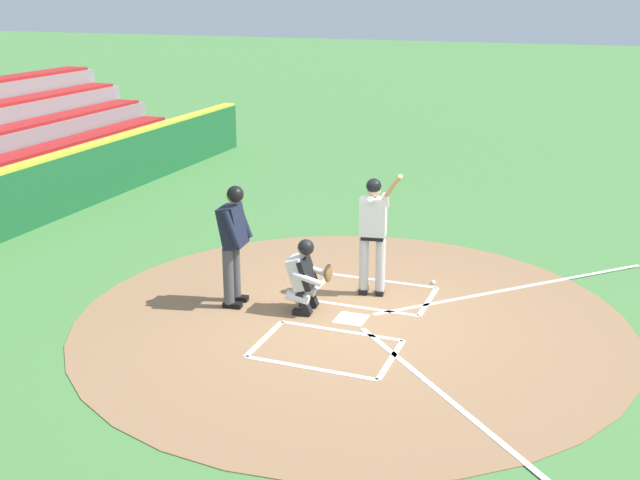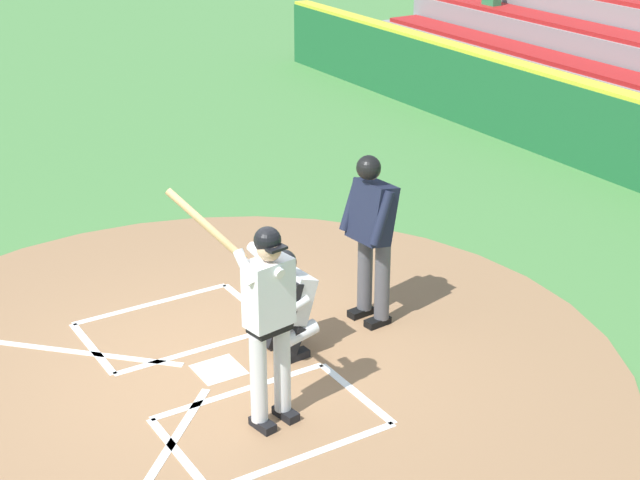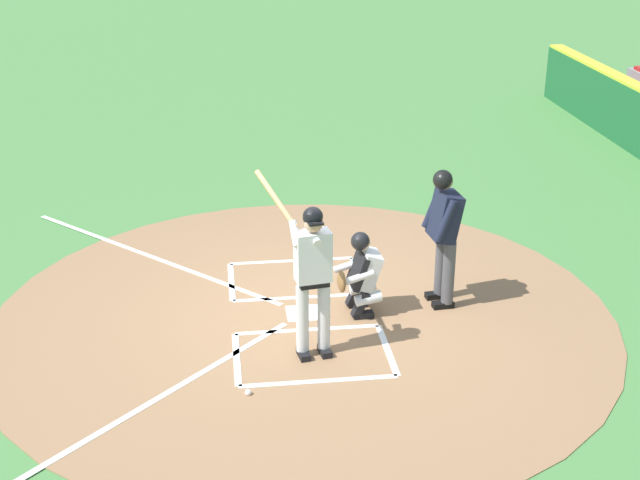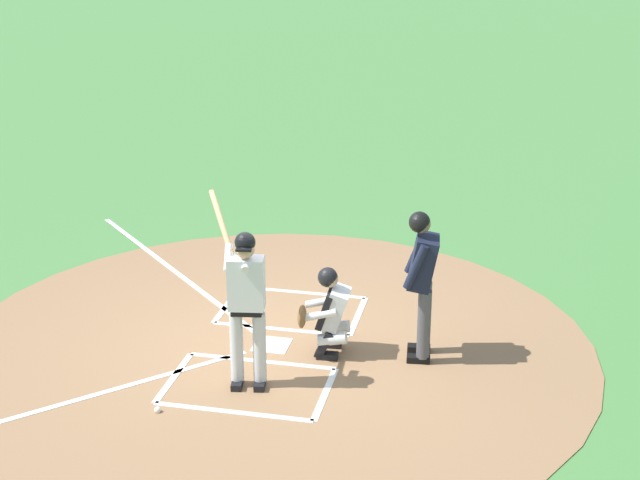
{
  "view_description": "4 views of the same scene",
  "coord_description": "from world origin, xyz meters",
  "px_view_note": "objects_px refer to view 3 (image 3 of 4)",
  "views": [
    {
      "loc": [
        9.97,
        3.28,
        4.62
      ],
      "look_at": [
        0.08,
        -0.45,
        1.19
      ],
      "focal_mm": 44.05,
      "sensor_mm": 36.0,
      "label": 1
    },
    {
      "loc": [
        -7.5,
        3.5,
        4.93
      ],
      "look_at": [
        0.16,
        -1.26,
        1.04
      ],
      "focal_mm": 54.98,
      "sensor_mm": 36.0,
      "label": 2
    },
    {
      "loc": [
        -9.97,
        1.01,
        5.3
      ],
      "look_at": [
        0.43,
        -0.27,
        0.85
      ],
      "focal_mm": 48.93,
      "sensor_mm": 36.0,
      "label": 3
    },
    {
      "loc": [
        -10.41,
        -2.86,
        5.47
      ],
      "look_at": [
        0.59,
        -0.49,
        1.23
      ],
      "focal_mm": 54.29,
      "sensor_mm": 36.0,
      "label": 4
    }
  ],
  "objects_px": {
    "batter": "(312,270)",
    "catcher": "(361,272)",
    "plate_umpire": "(444,228)",
    "baseball": "(248,393)"
  },
  "relations": [
    {
      "from": "batter",
      "to": "catcher",
      "type": "xyz_separation_m",
      "value": [
        0.97,
        -0.74,
        -0.51
      ]
    },
    {
      "from": "batter",
      "to": "catcher",
      "type": "relative_size",
      "value": 1.88
    },
    {
      "from": "batter",
      "to": "plate_umpire",
      "type": "relative_size",
      "value": 1.14
    },
    {
      "from": "catcher",
      "to": "plate_umpire",
      "type": "xyz_separation_m",
      "value": [
        0.14,
        -1.09,
        0.49
      ]
    },
    {
      "from": "plate_umpire",
      "to": "baseball",
      "type": "relative_size",
      "value": 25.2
    },
    {
      "from": "catcher",
      "to": "baseball",
      "type": "height_order",
      "value": "catcher"
    },
    {
      "from": "plate_umpire",
      "to": "catcher",
      "type": "bearing_deg",
      "value": 97.41
    },
    {
      "from": "batter",
      "to": "baseball",
      "type": "xyz_separation_m",
      "value": [
        -0.79,
        0.8,
        -1.06
      ]
    },
    {
      "from": "baseball",
      "to": "batter",
      "type": "bearing_deg",
      "value": -45.25
    },
    {
      "from": "batter",
      "to": "catcher",
      "type": "distance_m",
      "value": 1.32
    }
  ]
}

